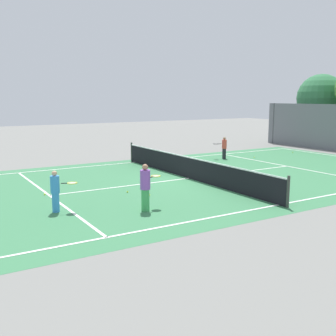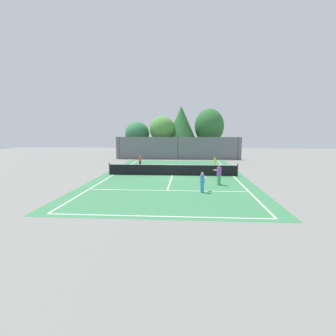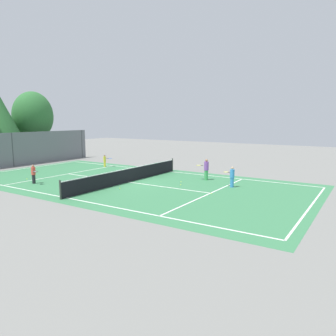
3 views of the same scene
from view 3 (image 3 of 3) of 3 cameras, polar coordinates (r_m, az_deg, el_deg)
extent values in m
plane|color=slate|center=(22.99, -7.02, -2.51)|extent=(80.00, 80.00, 0.00)
cube|color=#387A4C|center=(22.99, -7.02, -2.51)|extent=(13.00, 25.00, 0.00)
cube|color=white|center=(19.19, -17.60, -5.08)|extent=(0.10, 24.00, 0.01)
cube|color=white|center=(27.37, 0.35, -0.63)|extent=(0.10, 24.00, 0.01)
cube|color=white|center=(18.04, 23.99, -6.30)|extent=(11.00, 0.10, 0.01)
cube|color=white|center=(31.93, -23.84, -0.04)|extent=(11.00, 0.10, 0.01)
cube|color=white|center=(19.60, 7.58, -4.46)|extent=(11.00, 0.10, 0.01)
cube|color=white|center=(27.46, -17.36, -1.00)|extent=(11.00, 0.10, 0.01)
cube|color=white|center=(22.99, -7.02, -2.50)|extent=(0.10, 12.80, 0.01)
cylinder|color=#333833|center=(18.82, -18.61, -3.70)|extent=(0.10, 0.10, 1.10)
cylinder|color=#333833|center=(27.62, 0.79, 0.59)|extent=(0.10, 0.10, 1.10)
cube|color=black|center=(22.90, -7.04, -1.35)|extent=(11.80, 0.03, 0.95)
cube|color=white|center=(22.82, -7.06, -0.11)|extent=(11.80, 0.04, 0.05)
cube|color=slate|center=(33.43, -25.91, 2.94)|extent=(18.00, 0.06, 3.20)
cylinder|color=#3F4447|center=(33.43, -25.91, 2.94)|extent=(0.12, 0.12, 3.20)
cylinder|color=#3F4447|center=(38.52, -15.08, 4.16)|extent=(0.12, 0.12, 3.20)
cylinder|color=brown|center=(38.78, -22.59, 3.51)|extent=(0.45, 0.45, 2.79)
ellipsoid|color=#2D6B33|center=(38.66, -22.88, 8.51)|extent=(4.43, 4.03, 5.31)
cylinder|color=#232328|center=(24.17, -22.76, -1.84)|extent=(0.23, 0.23, 0.62)
cylinder|color=#E54C3F|center=(24.08, -22.84, -0.49)|extent=(0.28, 0.28, 0.54)
sphere|color=#A37556|center=(24.03, -22.89, 0.34)|extent=(0.17, 0.17, 0.17)
cylinder|color=black|center=(23.80, -22.68, -0.51)|extent=(0.10, 0.20, 0.03)
torus|color=black|center=(23.56, -22.54, -0.59)|extent=(0.43, 0.43, 0.03)
cylinder|color=silver|center=(23.56, -22.54, -0.59)|extent=(0.36, 0.36, 0.00)
cylinder|color=yellow|center=(30.66, -11.18, 0.69)|extent=(0.19, 0.19, 0.52)
cylinder|color=yellow|center=(30.60, -11.21, 1.60)|extent=(0.24, 0.24, 0.46)
sphere|color=brown|center=(30.57, -11.22, 2.16)|extent=(0.14, 0.14, 0.14)
cylinder|color=black|center=(30.65, -10.71, 1.67)|extent=(0.18, 0.14, 0.03)
torus|color=blue|center=(30.70, -10.26, 1.70)|extent=(0.46, 0.46, 0.03)
cylinder|color=silver|center=(30.70, -10.26, 1.70)|extent=(0.38, 0.38, 0.00)
cylinder|color=#388CD8|center=(21.48, 11.30, -2.54)|extent=(0.23, 0.23, 0.64)
cylinder|color=#388CD8|center=(21.38, 11.35, -0.97)|extent=(0.29, 0.29, 0.56)
sphere|color=tan|center=(21.32, 11.38, 0.00)|extent=(0.17, 0.17, 0.17)
cylinder|color=black|center=(21.57, 10.78, -0.79)|extent=(0.10, 0.20, 0.03)
torus|color=yellow|center=(21.74, 10.31, -0.70)|extent=(0.43, 0.43, 0.03)
cylinder|color=silver|center=(21.74, 10.31, -0.70)|extent=(0.36, 0.36, 0.00)
cylinder|color=#3FA559|center=(23.73, 6.81, -1.26)|extent=(0.27, 0.27, 0.73)
cylinder|color=purple|center=(23.63, 6.84, 0.36)|extent=(0.33, 0.33, 0.64)
sphere|color=#A37556|center=(23.57, 6.86, 1.36)|extent=(0.20, 0.20, 0.20)
cylinder|color=black|center=(23.64, 6.08, 0.46)|extent=(0.11, 0.20, 0.03)
torus|color=yellow|center=(23.66, 5.47, 0.47)|extent=(0.43, 0.43, 0.03)
cylinder|color=silver|center=(23.66, 5.47, 0.47)|extent=(0.36, 0.36, 0.00)
cube|color=blue|center=(23.35, -8.64, -1.92)|extent=(0.44, 0.30, 0.36)
sphere|color=#CCE533|center=(23.25, -8.79, -1.44)|extent=(0.07, 0.07, 0.07)
sphere|color=#CCE533|center=(23.41, -8.59, -1.36)|extent=(0.07, 0.07, 0.07)
sphere|color=#CCE533|center=(26.08, -23.79, -1.78)|extent=(0.07, 0.07, 0.07)
sphere|color=#CCE533|center=(23.90, -13.48, -2.18)|extent=(0.07, 0.07, 0.07)
sphere|color=#CCE533|center=(19.39, 7.73, -4.53)|extent=(0.07, 0.07, 0.07)
sphere|color=#CCE533|center=(22.78, 2.32, -2.47)|extent=(0.07, 0.07, 0.07)
sphere|color=#CCE533|center=(20.86, -8.54, -3.61)|extent=(0.07, 0.07, 0.07)
sphere|color=#CCE533|center=(21.79, 2.27, -2.99)|extent=(0.07, 0.07, 0.07)
camera|label=1|loc=(32.80, 25.81, 6.52)|focal=43.73mm
camera|label=2|loc=(21.06, 60.59, 3.24)|focal=28.56mm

